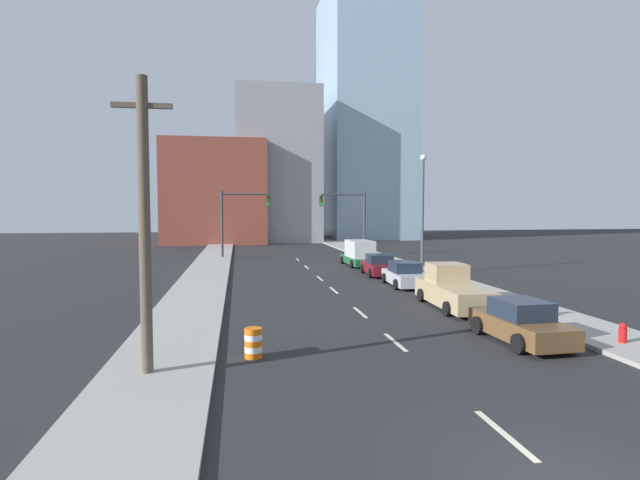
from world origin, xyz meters
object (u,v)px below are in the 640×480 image
object	(u,v)px
traffic_signal_right	(352,214)
box_truck_green	(359,254)
traffic_barrel	(253,343)
utility_pole_left_near	(145,225)
sedan_silver	(404,275)
sedan_brown	(521,323)
pickup_truck_tan	(452,290)
fire_hydrant	(623,335)
street_lamp	(423,205)
sedan_maroon	(379,266)
traffic_signal_left	(236,214)

from	to	relation	value
traffic_signal_right	box_truck_green	world-z (taller)	traffic_signal_right
traffic_signal_right	traffic_barrel	xyz separation A→B (m)	(-10.80, -33.09, -3.80)
box_truck_green	traffic_barrel	bearing A→B (deg)	-112.50
utility_pole_left_near	traffic_barrel	world-z (taller)	utility_pole_left_near
utility_pole_left_near	sedan_silver	bearing A→B (deg)	49.76
sedan_brown	pickup_truck_tan	xyz separation A→B (m)	(0.27, 6.37, 0.14)
pickup_truck_tan	sedan_silver	xyz separation A→B (m)	(-0.07, 6.73, -0.15)
utility_pole_left_near	fire_hydrant	xyz separation A→B (m)	(15.48, 0.62, -3.86)
street_lamp	sedan_silver	distance (m)	7.56
traffic_barrel	sedan_brown	distance (m)	9.40
sedan_silver	sedan_maroon	world-z (taller)	sedan_maroon
traffic_signal_right	sedan_silver	size ratio (longest dim) A/B	1.46
street_lamp	sedan_silver	xyz separation A→B (m)	(-3.16, -5.34, -4.31)
traffic_barrel	box_truck_green	size ratio (longest dim) A/B	0.17
traffic_signal_left	traffic_barrel	world-z (taller)	traffic_signal_left
traffic_signal_left	street_lamp	size ratio (longest dim) A/B	0.76
street_lamp	traffic_signal_right	bearing A→B (deg)	97.80
fire_hydrant	sedan_brown	distance (m)	3.32
traffic_signal_right	street_lamp	distance (m)	14.45
utility_pole_left_near	traffic_barrel	size ratio (longest dim) A/B	8.74
utility_pole_left_near	traffic_barrel	bearing A→B (deg)	25.16
fire_hydrant	sedan_brown	size ratio (longest dim) A/B	0.19
traffic_signal_right	box_truck_green	distance (m)	9.03
traffic_signal_right	box_truck_green	size ratio (longest dim) A/B	1.17
traffic_signal_right	utility_pole_left_near	xyz separation A→B (m)	(-13.78, -34.49, -0.00)
street_lamp	sedan_brown	distance (m)	19.24
traffic_barrel	sedan_brown	xyz separation A→B (m)	(9.39, 0.35, 0.21)
sedan_brown	box_truck_green	size ratio (longest dim) A/B	0.76
traffic_signal_left	street_lamp	world-z (taller)	street_lamp
pickup_truck_tan	fire_hydrant	bearing A→B (deg)	-67.22
traffic_signal_right	street_lamp	xyz separation A→B (m)	(1.96, -14.30, 0.71)
sedan_brown	fire_hydrant	bearing A→B (deg)	-22.16
traffic_signal_right	utility_pole_left_near	size ratio (longest dim) A/B	0.79
street_lamp	pickup_truck_tan	distance (m)	13.14
traffic_signal_left	utility_pole_left_near	size ratio (longest dim) A/B	0.79
traffic_signal_left	traffic_barrel	xyz separation A→B (m)	(0.67, -33.09, -3.80)
traffic_signal_right	sedan_brown	size ratio (longest dim) A/B	1.53
sedan_brown	sedan_maroon	distance (m)	18.25
fire_hydrant	sedan_brown	bearing A→B (deg)	159.94
street_lamp	sedan_maroon	size ratio (longest dim) A/B	1.98
sedan_silver	street_lamp	bearing A→B (deg)	61.64
traffic_barrel	sedan_silver	distance (m)	16.53
traffic_signal_right	pickup_truck_tan	world-z (taller)	traffic_signal_right
pickup_truck_tan	traffic_signal_right	bearing A→B (deg)	89.63
sedan_brown	pickup_truck_tan	bearing A→B (deg)	85.44
pickup_truck_tan	box_truck_green	size ratio (longest dim) A/B	1.02
street_lamp	sedan_maroon	bearing A→B (deg)	-176.57
traffic_signal_right	sedan_maroon	world-z (taller)	traffic_signal_right
traffic_signal_left	sedan_brown	size ratio (longest dim) A/B	1.53
sedan_brown	sedan_maroon	bearing A→B (deg)	87.61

